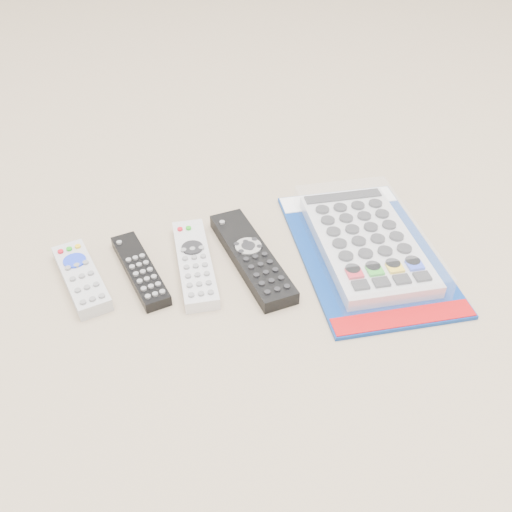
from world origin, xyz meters
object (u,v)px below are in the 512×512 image
object	(u,v)px
remote_small_grey	(81,277)
remote_silver_dvd	(195,263)
remote_slim_black	(140,270)
jumbo_remote_packaged	(366,241)
remote_large_black	(252,257)

from	to	relation	value
remote_small_grey	remote_silver_dvd	distance (m)	0.17
remote_small_grey	remote_slim_black	bearing A→B (deg)	-15.54
jumbo_remote_packaged	remote_small_grey	bearing A→B (deg)	178.72
remote_large_black	remote_small_grey	bearing A→B (deg)	167.52
remote_large_black	jumbo_remote_packaged	distance (m)	0.18
remote_small_grey	jumbo_remote_packaged	world-z (taller)	jumbo_remote_packaged
remote_small_grey	remote_slim_black	distance (m)	0.09
remote_silver_dvd	remote_large_black	size ratio (longest dim) A/B	0.87
remote_silver_dvd	remote_large_black	bearing A→B (deg)	-3.06
remote_slim_black	remote_large_black	world-z (taller)	remote_large_black
remote_slim_black	jumbo_remote_packaged	world-z (taller)	jumbo_remote_packaged
remote_small_grey	remote_large_black	bearing A→B (deg)	-17.89
remote_large_black	remote_silver_dvd	bearing A→B (deg)	165.43
remote_small_grey	remote_silver_dvd	world-z (taller)	remote_small_grey
remote_silver_dvd	jumbo_remote_packaged	distance (m)	0.27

